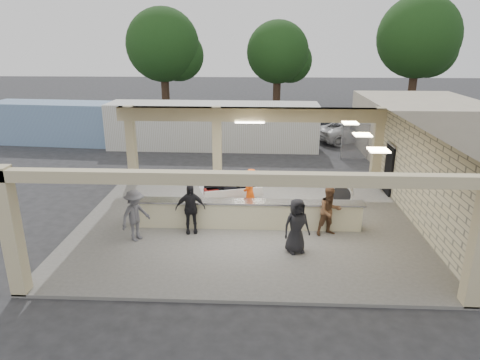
{
  "coord_description": "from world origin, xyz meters",
  "views": [
    {
      "loc": [
        0.43,
        -14.35,
        6.5
      ],
      "look_at": [
        -0.27,
        1.0,
        1.34
      ],
      "focal_mm": 32.0,
      "sensor_mm": 36.0,
      "label": 1
    }
  ],
  "objects_px": {
    "baggage_handler": "(250,194)",
    "passenger_c": "(135,215)",
    "baggage_counter": "(246,214)",
    "passenger_a": "(330,211)",
    "car_white_b": "(438,131)",
    "drum_fan": "(342,194)",
    "passenger_d": "(297,226)",
    "container_white": "(213,126)",
    "car_white_a": "(353,131)",
    "luggage_cart": "(229,187)",
    "container_blue": "(71,123)",
    "car_dark": "(318,127)",
    "passenger_b": "(190,209)"
  },
  "relations": [
    {
      "from": "car_dark",
      "to": "baggage_handler",
      "type": "bearing_deg",
      "value": -167.24
    },
    {
      "from": "baggage_counter",
      "to": "drum_fan",
      "type": "height_order",
      "value": "baggage_counter"
    },
    {
      "from": "luggage_cart",
      "to": "car_white_a",
      "type": "bearing_deg",
      "value": 41.81
    },
    {
      "from": "container_blue",
      "to": "car_white_a",
      "type": "bearing_deg",
      "value": 8.89
    },
    {
      "from": "passenger_d",
      "to": "container_white",
      "type": "bearing_deg",
      "value": 85.56
    },
    {
      "from": "passenger_a",
      "to": "car_dark",
      "type": "bearing_deg",
      "value": 65.88
    },
    {
      "from": "car_dark",
      "to": "passenger_c",
      "type": "bearing_deg",
      "value": -176.67
    },
    {
      "from": "passenger_c",
      "to": "car_white_b",
      "type": "bearing_deg",
      "value": -12.95
    },
    {
      "from": "passenger_d",
      "to": "container_blue",
      "type": "height_order",
      "value": "container_blue"
    },
    {
      "from": "passenger_b",
      "to": "container_blue",
      "type": "bearing_deg",
      "value": 115.44
    },
    {
      "from": "passenger_a",
      "to": "passenger_b",
      "type": "height_order",
      "value": "passenger_b"
    },
    {
      "from": "container_white",
      "to": "container_blue",
      "type": "xyz_separation_m",
      "value": [
        -9.14,
        0.77,
        -0.07
      ]
    },
    {
      "from": "luggage_cart",
      "to": "car_white_a",
      "type": "relative_size",
      "value": 0.55
    },
    {
      "from": "car_white_a",
      "to": "container_blue",
      "type": "relative_size",
      "value": 0.47
    },
    {
      "from": "luggage_cart",
      "to": "car_white_b",
      "type": "bearing_deg",
      "value": 25.74
    },
    {
      "from": "drum_fan",
      "to": "baggage_handler",
      "type": "distance_m",
      "value": 3.91
    },
    {
      "from": "container_blue",
      "to": "car_white_b",
      "type": "bearing_deg",
      "value": 7.13
    },
    {
      "from": "car_white_b",
      "to": "baggage_counter",
      "type": "bearing_deg",
      "value": 161.31
    },
    {
      "from": "luggage_cart",
      "to": "container_white",
      "type": "distance_m",
      "value": 9.75
    },
    {
      "from": "luggage_cart",
      "to": "baggage_counter",
      "type": "bearing_deg",
      "value": -87.53
    },
    {
      "from": "passenger_b",
      "to": "container_white",
      "type": "bearing_deg",
      "value": 81.28
    },
    {
      "from": "car_white_b",
      "to": "car_dark",
      "type": "height_order",
      "value": "car_white_b"
    },
    {
      "from": "drum_fan",
      "to": "container_white",
      "type": "distance_m",
      "value": 11.38
    },
    {
      "from": "passenger_b",
      "to": "luggage_cart",
      "type": "bearing_deg",
      "value": 55.44
    },
    {
      "from": "baggage_handler",
      "to": "car_white_a",
      "type": "distance_m",
      "value": 14.44
    },
    {
      "from": "luggage_cart",
      "to": "container_blue",
      "type": "relative_size",
      "value": 0.26
    },
    {
      "from": "car_dark",
      "to": "car_white_b",
      "type": "bearing_deg",
      "value": -72.84
    },
    {
      "from": "luggage_cart",
      "to": "passenger_d",
      "type": "distance_m",
      "value": 4.54
    },
    {
      "from": "passenger_c",
      "to": "container_blue",
      "type": "height_order",
      "value": "container_blue"
    },
    {
      "from": "baggage_counter",
      "to": "drum_fan",
      "type": "bearing_deg",
      "value": 29.96
    },
    {
      "from": "car_white_b",
      "to": "container_white",
      "type": "height_order",
      "value": "container_white"
    },
    {
      "from": "drum_fan",
      "to": "passenger_b",
      "type": "xyz_separation_m",
      "value": [
        -5.62,
        -2.68,
        0.38
      ]
    },
    {
      "from": "baggage_counter",
      "to": "passenger_d",
      "type": "distance_m",
      "value": 2.42
    },
    {
      "from": "baggage_counter",
      "to": "baggage_handler",
      "type": "distance_m",
      "value": 0.93
    },
    {
      "from": "baggage_counter",
      "to": "passenger_a",
      "type": "xyz_separation_m",
      "value": [
        2.83,
        -0.5,
        0.37
      ]
    },
    {
      "from": "luggage_cart",
      "to": "passenger_b",
      "type": "height_order",
      "value": "passenger_b"
    },
    {
      "from": "passenger_c",
      "to": "container_white",
      "type": "bearing_deg",
      "value": 28.3
    },
    {
      "from": "drum_fan",
      "to": "car_white_a",
      "type": "xyz_separation_m",
      "value": [
        2.75,
        11.58,
        0.08
      ]
    },
    {
      "from": "container_blue",
      "to": "passenger_a",
      "type": "bearing_deg",
      "value": -37.24
    },
    {
      "from": "drum_fan",
      "to": "baggage_handler",
      "type": "bearing_deg",
      "value": -135.19
    },
    {
      "from": "baggage_handler",
      "to": "passenger_c",
      "type": "bearing_deg",
      "value": -41.45
    },
    {
      "from": "drum_fan",
      "to": "car_dark",
      "type": "bearing_deg",
      "value": 111.21
    },
    {
      "from": "car_white_a",
      "to": "container_blue",
      "type": "bearing_deg",
      "value": 71.12
    },
    {
      "from": "passenger_c",
      "to": "car_white_a",
      "type": "bearing_deg",
      "value": -0.5
    },
    {
      "from": "luggage_cart",
      "to": "passenger_d",
      "type": "bearing_deg",
      "value": -75.18
    },
    {
      "from": "passenger_b",
      "to": "passenger_d",
      "type": "relative_size",
      "value": 0.99
    },
    {
      "from": "passenger_d",
      "to": "car_white_b",
      "type": "bearing_deg",
      "value": 35.16
    },
    {
      "from": "car_white_b",
      "to": "container_blue",
      "type": "distance_m",
      "value": 23.33
    },
    {
      "from": "baggage_handler",
      "to": "luggage_cart",
      "type": "bearing_deg",
      "value": -127.17
    },
    {
      "from": "car_white_b",
      "to": "baggage_handler",
      "type": "bearing_deg",
      "value": 159.84
    }
  ]
}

